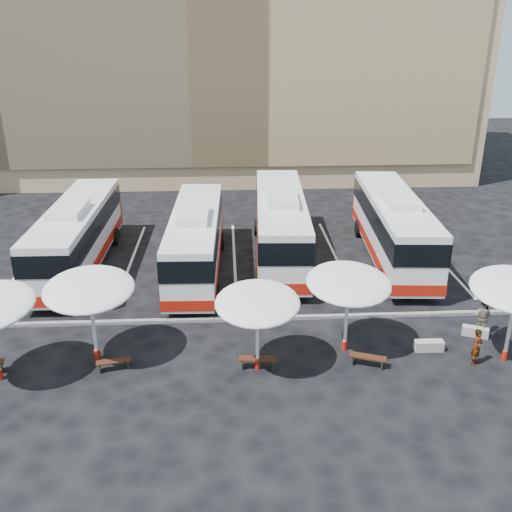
{
  "coord_description": "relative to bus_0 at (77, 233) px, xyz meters",
  "views": [
    {
      "loc": [
        -0.41,
        -22.94,
        12.8
      ],
      "look_at": [
        1.0,
        3.0,
        2.2
      ],
      "focal_mm": 40.0,
      "sensor_mm": 36.0,
      "label": 1
    }
  ],
  "objects": [
    {
      "name": "ground",
      "position": [
        8.71,
        -7.3,
        -2.01
      ],
      "size": [
        120.0,
        120.0,
        0.0
      ],
      "primitive_type": "plane",
      "color": "black",
      "rests_on": "ground"
    },
    {
      "name": "sandstone_building",
      "position": [
        8.71,
        24.57,
        10.61
      ],
      "size": [
        42.0,
        18.25,
        29.6
      ],
      "color": "tan",
      "rests_on": "ground"
    },
    {
      "name": "curb_divider",
      "position": [
        8.71,
        -6.8,
        -1.94
      ],
      "size": [
        34.0,
        0.25,
        0.15
      ],
      "primitive_type": "cube",
      "color": "black",
      "rests_on": "ground"
    },
    {
      "name": "bay_lines",
      "position": [
        8.71,
        0.7,
        -2.01
      ],
      "size": [
        24.15,
        12.0,
        0.01
      ],
      "color": "white",
      "rests_on": "ground"
    },
    {
      "name": "bus_0",
      "position": [
        0.0,
        0.0,
        0.0
      ],
      "size": [
        3.02,
        12.45,
        3.94
      ],
      "rotation": [
        0.0,
        0.0,
        -0.01
      ],
      "color": "silver",
      "rests_on": "ground"
    },
    {
      "name": "bus_1",
      "position": [
        6.6,
        -0.92,
        -0.07
      ],
      "size": [
        3.05,
        12.03,
        3.8
      ],
      "rotation": [
        0.0,
        0.0,
        -0.03
      ],
      "color": "silver",
      "rests_on": "ground"
    },
    {
      "name": "bus_2",
      "position": [
        11.42,
        0.93,
        0.08
      ],
      "size": [
        3.49,
        13.03,
        4.1
      ],
      "rotation": [
        0.0,
        0.0,
        -0.05
      ],
      "color": "silver",
      "rests_on": "ground"
    },
    {
      "name": "bus_3",
      "position": [
        17.89,
        0.39,
        0.06
      ],
      "size": [
        3.61,
        12.96,
        4.07
      ],
      "rotation": [
        0.0,
        0.0,
        -0.07
      ],
      "color": "silver",
      "rests_on": "ground"
    },
    {
      "name": "sunshade_1",
      "position": [
        2.86,
        -9.77,
        1.15
      ],
      "size": [
        4.06,
        4.1,
        3.73
      ],
      "rotation": [
        0.0,
        0.0,
        0.15
      ],
      "color": "silver",
      "rests_on": "ground"
    },
    {
      "name": "sunshade_2",
      "position": [
        9.41,
        -10.84,
        0.91
      ],
      "size": [
        3.61,
        3.64,
        3.45
      ],
      "rotation": [
        0.0,
        0.0,
        -0.1
      ],
      "color": "silver",
      "rests_on": "ground"
    },
    {
      "name": "sunshade_3",
      "position": [
        13.18,
        -9.6,
        1.07
      ],
      "size": [
        3.74,
        3.78,
        3.63
      ],
      "rotation": [
        0.0,
        0.0,
        0.08
      ],
      "color": "silver",
      "rests_on": "ground"
    },
    {
      "name": "wood_bench_1",
      "position": [
        3.69,
        -10.6,
        -1.69
      ],
      "size": [
        1.41,
        0.66,
        0.42
      ],
      "rotation": [
        0.0,
        0.0,
        0.23
      ],
      "color": "black",
      "rests_on": "ground"
    },
    {
      "name": "wood_bench_2",
      "position": [
        9.43,
        -10.81,
        -1.65
      ],
      "size": [
        1.56,
        0.54,
        0.47
      ],
      "rotation": [
        0.0,
        0.0,
        -0.09
      ],
      "color": "black",
      "rests_on": "ground"
    },
    {
      "name": "wood_bench_3",
      "position": [
        13.85,
        -10.88,
        -1.67
      ],
      "size": [
        1.5,
        0.87,
        0.45
      ],
      "rotation": [
        0.0,
        0.0,
        -0.36
      ],
      "color": "black",
      "rests_on": "ground"
    },
    {
      "name": "conc_bench_0",
      "position": [
        16.71,
        -9.86,
        -1.79
      ],
      "size": [
        1.21,
        0.41,
        0.45
      ],
      "primitive_type": "cube",
      "rotation": [
        0.0,
        0.0,
        -0.01
      ],
      "color": "gray",
      "rests_on": "ground"
    },
    {
      "name": "conc_bench_1",
      "position": [
        19.17,
        -8.78,
        -1.81
      ],
      "size": [
        1.17,
        0.79,
        0.42
      ],
      "primitive_type": "cube",
      "rotation": [
        0.0,
        0.0,
        -0.42
      ],
      "color": "gray",
      "rests_on": "ground"
    },
    {
      "name": "passenger_0",
      "position": [
        18.25,
        -10.97,
        -1.23
      ],
      "size": [
        0.65,
        0.68,
        1.57
      ],
      "primitive_type": "imported",
      "rotation": [
        0.0,
        0.0,
        0.88
      ],
      "color": "black",
      "rests_on": "ground"
    },
    {
      "name": "passenger_1",
      "position": [
        19.53,
        -8.55,
        -1.18
      ],
      "size": [
        1.03,
        1.01,
        1.67
      ],
      "primitive_type": "imported",
      "rotation": [
        0.0,
        0.0,
        2.44
      ],
      "color": "black",
      "rests_on": "ground"
    }
  ]
}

